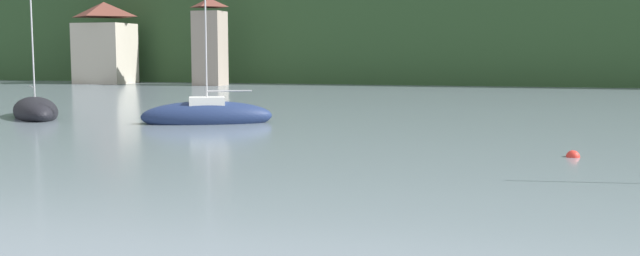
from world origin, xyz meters
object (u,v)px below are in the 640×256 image
(shore_building_west, at_px, (105,44))
(sailboat_far_4, at_px, (35,111))
(sailboat_far_3, at_px, (207,115))
(shore_building_westcentral, at_px, (210,43))
(mooring_buoy_near, at_px, (573,157))

(shore_building_west, relative_size, sailboat_far_4, 1.13)
(sailboat_far_3, xyz_separation_m, sailboat_far_4, (-11.54, 0.45, -0.04))
(shore_building_westcentral, bearing_deg, sailboat_far_4, -80.25)
(shore_building_westcentral, bearing_deg, shore_building_west, 175.68)
(shore_building_west, height_order, mooring_buoy_near, shore_building_west)
(shore_building_westcentral, xyz_separation_m, sailboat_far_4, (7.09, -41.23, -4.61))
(mooring_buoy_near, bearing_deg, shore_building_west, 135.71)
(mooring_buoy_near, bearing_deg, sailboat_far_4, 164.25)
(sailboat_far_3, relative_size, sailboat_far_4, 1.01)
(shore_building_westcentral, bearing_deg, sailboat_far_3, -65.91)
(sailboat_far_4, relative_size, mooring_buoy_near, 17.39)
(shore_building_west, bearing_deg, sailboat_far_4, -62.67)
(shore_building_westcentral, bearing_deg, mooring_buoy_near, -53.10)
(sailboat_far_4, distance_m, mooring_buoy_near, 31.46)
(shore_building_west, xyz_separation_m, sailboat_far_3, (33.42, -42.79, -4.49))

